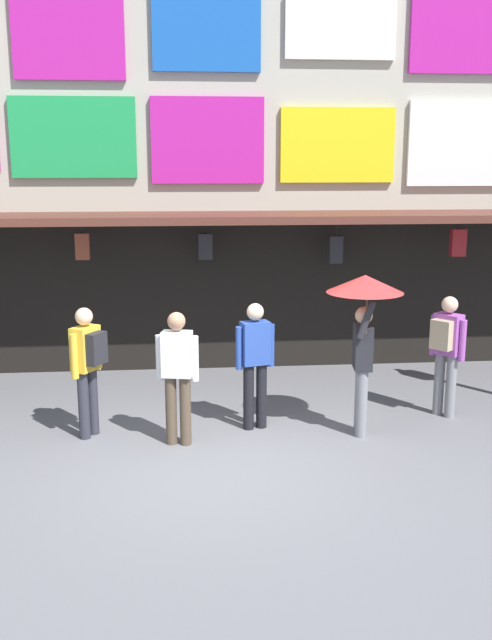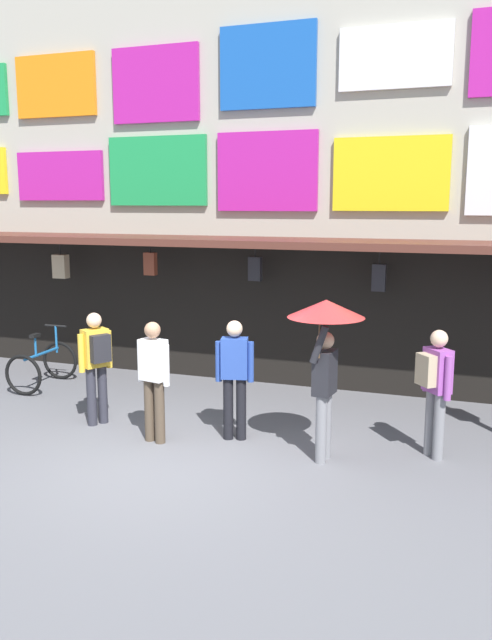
% 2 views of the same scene
% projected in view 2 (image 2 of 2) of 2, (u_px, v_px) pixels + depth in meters
% --- Properties ---
extents(ground_plane, '(80.00, 80.00, 0.00)m').
position_uv_depth(ground_plane, '(171.00, 463.00, 8.29)').
color(ground_plane, slate).
extents(shopfront, '(18.00, 2.60, 8.00)m').
position_uv_depth(shopfront, '(278.00, 163.00, 11.82)').
color(shopfront, '#B2AD9E').
rests_on(shopfront, ground).
extents(bicycle_parked, '(0.76, 1.18, 1.05)m').
position_uv_depth(bicycle_parked, '(42.00, 365.00, 11.62)').
color(bicycle_parked, black).
rests_on(bicycle_parked, ground).
extents(pedestrian_with_umbrella, '(0.96, 0.96, 2.08)m').
position_uv_depth(pedestrian_with_umbrella, '(326.00, 335.00, 8.08)').
color(pedestrian_with_umbrella, gray).
rests_on(pedestrian_with_umbrella, ground).
extents(pedestrian_in_blue, '(0.52, 0.42, 1.68)m').
position_uv_depth(pedestrian_in_blue, '(235.00, 370.00, 8.97)').
color(pedestrian_in_blue, black).
rests_on(pedestrian_in_blue, ground).
extents(pedestrian_in_green, '(0.47, 0.48, 1.68)m').
position_uv_depth(pedestrian_in_green, '(435.00, 384.00, 8.29)').
color(pedestrian_in_green, gray).
rests_on(pedestrian_in_green, ground).
extents(pedestrian_in_yellow, '(0.47, 0.48, 1.68)m').
position_uv_depth(pedestrian_in_yellow, '(96.00, 360.00, 9.56)').
color(pedestrian_in_yellow, '#2D2D38').
rests_on(pedestrian_in_yellow, ground).
extents(pedestrian_in_red, '(0.52, 0.29, 1.68)m').
position_uv_depth(pedestrian_in_red, '(154.00, 375.00, 8.86)').
color(pedestrian_in_red, brown).
rests_on(pedestrian_in_red, ground).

